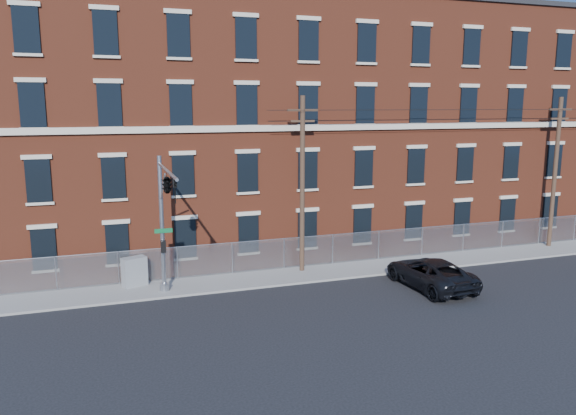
% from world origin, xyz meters
% --- Properties ---
extents(ground, '(140.00, 140.00, 0.00)m').
position_xyz_m(ground, '(0.00, 0.00, 0.00)').
color(ground, black).
rests_on(ground, ground).
extents(sidewalk, '(65.00, 3.00, 0.12)m').
position_xyz_m(sidewalk, '(12.00, 5.00, 0.06)').
color(sidewalk, gray).
rests_on(sidewalk, ground).
extents(mill_building, '(55.30, 14.32, 16.30)m').
position_xyz_m(mill_building, '(12.00, 13.93, 8.15)').
color(mill_building, maroon).
rests_on(mill_building, ground).
extents(chain_link_fence, '(59.06, 0.06, 1.85)m').
position_xyz_m(chain_link_fence, '(12.00, 6.30, 1.06)').
color(chain_link_fence, '#A5A8AD').
rests_on(chain_link_fence, ground).
extents(traffic_signal_mast, '(0.90, 6.75, 7.00)m').
position_xyz_m(traffic_signal_mast, '(-6.00, 2.18, 5.39)').
color(traffic_signal_mast, '#9EA0A5').
rests_on(traffic_signal_mast, ground).
extents(utility_pole_near, '(1.80, 0.28, 10.00)m').
position_xyz_m(utility_pole_near, '(2.00, 5.60, 5.34)').
color(utility_pole_near, '#442F22').
rests_on(utility_pole_near, ground).
extents(utility_pole_mid, '(1.80, 0.28, 10.00)m').
position_xyz_m(utility_pole_mid, '(20.00, 5.60, 5.34)').
color(utility_pole_mid, '#442F22').
rests_on(utility_pole_mid, ground).
extents(overhead_wires, '(40.00, 0.62, 0.62)m').
position_xyz_m(overhead_wires, '(20.00, 5.60, 9.12)').
color(overhead_wires, black).
rests_on(overhead_wires, ground).
extents(pickup_truck, '(2.91, 5.83, 1.59)m').
position_xyz_m(pickup_truck, '(7.53, 0.84, 0.79)').
color(pickup_truck, black).
rests_on(pickup_truck, ground).
extents(utility_cabinet, '(1.38, 1.01, 1.56)m').
position_xyz_m(utility_cabinet, '(-7.40, 5.78, 0.90)').
color(utility_cabinet, gray).
rests_on(utility_cabinet, sidewalk).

